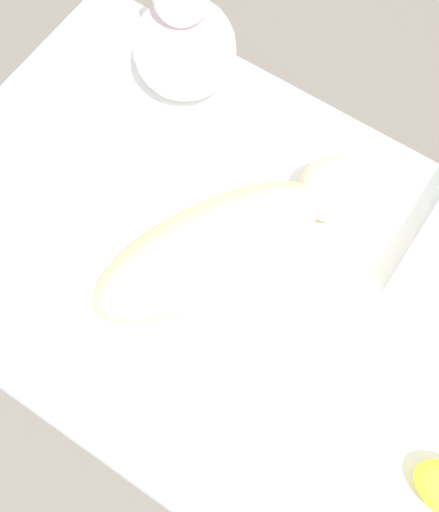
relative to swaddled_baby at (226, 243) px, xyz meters
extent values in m
plane|color=#514C47|center=(0.01, 0.00, -0.27)|extent=(12.00, 12.00, 0.00)
cube|color=white|center=(0.01, 0.00, -0.17)|extent=(1.26, 0.84, 0.19)
ellipsoid|color=#EFDB7F|center=(-0.02, -0.03, 0.00)|extent=(0.36, 0.48, 0.17)
sphere|color=#DBB293|center=(0.10, 0.20, -0.01)|extent=(0.13, 0.13, 0.13)
sphere|color=silver|center=(-0.30, 0.30, 0.02)|extent=(0.21, 0.21, 0.21)
camera|label=1|loc=(0.29, -0.45, 1.16)|focal=50.00mm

